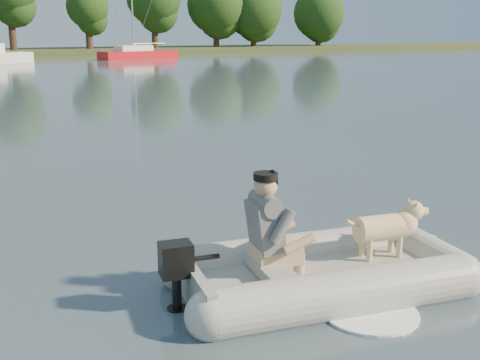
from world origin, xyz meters
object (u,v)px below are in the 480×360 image
man (267,222)px  sailboat (138,54)px  dinghy (331,234)px  dog (381,232)px

man → sailboat: size_ratio=0.11×
dinghy → man: bearing=175.8°
dinghy → dog: size_ratio=4.95×
dinghy → sailboat: 50.64m
dinghy → dog: dinghy is taller
man → dog: bearing=0.0°
dinghy → dog: (0.64, -0.03, -0.07)m
man → dinghy: bearing=-4.2°
sailboat → dinghy: bearing=-117.9°
man → dog: 1.35m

